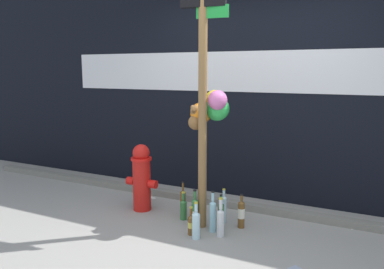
# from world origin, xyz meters

# --- Properties ---
(ground_plane) EXTENTS (14.00, 14.00, 0.00)m
(ground_plane) POSITION_xyz_m (0.00, 0.00, 0.00)
(ground_plane) COLOR gray
(building_wall) EXTENTS (10.00, 0.21, 3.03)m
(building_wall) POSITION_xyz_m (0.00, 1.65, 1.51)
(building_wall) COLOR black
(building_wall) RESTS_ON ground_plane
(curb_strip) EXTENTS (8.00, 0.12, 0.08)m
(curb_strip) POSITION_xyz_m (0.00, 1.11, 0.04)
(curb_strip) COLOR slate
(curb_strip) RESTS_ON ground_plane
(memorial_post) EXTENTS (0.48, 0.40, 2.57)m
(memorial_post) POSITION_xyz_m (-0.15, 0.53, 1.41)
(memorial_post) COLOR olive
(memorial_post) RESTS_ON ground_plane
(fire_hydrant) EXTENTS (0.39, 0.24, 0.78)m
(fire_hydrant) POSITION_xyz_m (-1.00, 0.57, 0.39)
(fire_hydrant) COLOR red
(fire_hydrant) RESTS_ON ground_plane
(bottle_0) EXTENTS (0.06, 0.06, 0.29)m
(bottle_0) POSITION_xyz_m (-0.17, 0.20, 0.11)
(bottle_0) COLOR brown
(bottle_0) RESTS_ON ground_plane
(bottle_1) EXTENTS (0.06, 0.06, 0.38)m
(bottle_1) POSITION_xyz_m (0.00, 0.63, 0.16)
(bottle_1) COLOR #B2DBEA
(bottle_1) RESTS_ON ground_plane
(bottle_2) EXTENTS (0.07, 0.07, 0.41)m
(bottle_2) POSITION_xyz_m (-0.22, 0.38, 0.16)
(bottle_2) COLOR #337038
(bottle_2) RESTS_ON ground_plane
(bottle_3) EXTENTS (0.06, 0.06, 0.37)m
(bottle_3) POSITION_xyz_m (0.04, 0.45, 0.15)
(bottle_3) COLOR #337038
(bottle_3) RESTS_ON ground_plane
(bottle_4) EXTENTS (0.06, 0.06, 0.39)m
(bottle_4) POSITION_xyz_m (-0.49, 0.64, 0.15)
(bottle_4) COLOR brown
(bottle_4) RESTS_ON ground_plane
(bottle_5) EXTENTS (0.07, 0.07, 0.42)m
(bottle_5) POSITION_xyz_m (-0.01, 0.36, 0.18)
(bottle_5) COLOR #93CCE0
(bottle_5) RESTS_ON ground_plane
(bottle_6) EXTENTS (0.07, 0.07, 0.39)m
(bottle_6) POSITION_xyz_m (0.10, 0.30, 0.16)
(bottle_6) COLOR silver
(bottle_6) RESTS_ON ground_plane
(bottle_7) EXTENTS (0.08, 0.08, 0.37)m
(bottle_7) POSITION_xyz_m (-0.09, 0.14, 0.15)
(bottle_7) COLOR #B2DBEA
(bottle_7) RESTS_ON ground_plane
(bottle_8) EXTENTS (0.07, 0.07, 0.31)m
(bottle_8) POSITION_xyz_m (-0.43, 0.52, 0.13)
(bottle_8) COLOR #337038
(bottle_8) RESTS_ON ground_plane
(bottle_9) EXTENTS (0.07, 0.07, 0.36)m
(bottle_9) POSITION_xyz_m (0.21, 0.59, 0.15)
(bottle_9) COLOR brown
(bottle_9) RESTS_ON ground_plane
(litter_0) EXTENTS (0.11, 0.13, 0.01)m
(litter_0) POSITION_xyz_m (1.24, 1.11, 0.00)
(litter_0) COLOR silver
(litter_0) RESTS_ON ground_plane
(litter_1) EXTENTS (0.14, 0.14, 0.01)m
(litter_1) POSITION_xyz_m (0.89, -0.03, 0.00)
(litter_1) COLOR #8C99B2
(litter_1) RESTS_ON ground_plane
(litter_2) EXTENTS (0.10, 0.07, 0.01)m
(litter_2) POSITION_xyz_m (-1.11, 0.98, 0.00)
(litter_2) COLOR silver
(litter_2) RESTS_ON ground_plane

